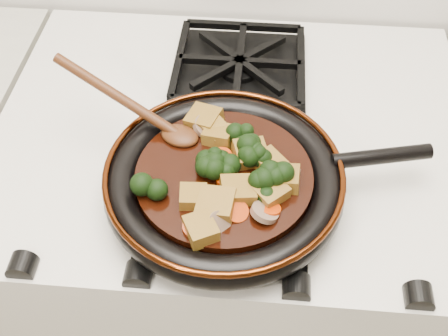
{
  "coord_description": "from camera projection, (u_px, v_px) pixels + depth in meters",
  "views": [
    {
      "loc": [
        0.04,
        1.06,
        1.53
      ],
      "look_at": [
        -0.0,
        1.54,
        0.97
      ],
      "focal_mm": 45.0,
      "sensor_mm": 36.0,
      "label": 1
    }
  ],
  "objects": [
    {
      "name": "stove",
      "position": [
        231.0,
        274.0,
        1.23
      ],
      "size": [
        0.76,
        0.6,
        0.9
      ],
      "primitive_type": "cube",
      "color": "silver",
      "rests_on": "ground"
    },
    {
      "name": "burner_grate_front",
      "position": [
        226.0,
        191.0,
        0.79
      ],
      "size": [
        0.23,
        0.23,
        0.03
      ],
      "primitive_type": null,
      "color": "black",
      "rests_on": "stove"
    },
    {
      "name": "burner_grate_back",
      "position": [
        240.0,
        65.0,
        0.97
      ],
      "size": [
        0.23,
        0.23,
        0.03
      ],
      "primitive_type": null,
      "color": "black",
      "rests_on": "stove"
    },
    {
      "name": "skillet",
      "position": [
        226.0,
        180.0,
        0.76
      ],
      "size": [
        0.45,
        0.33,
        0.05
      ],
      "rotation": [
        0.0,
        0.0,
        0.23
      ],
      "color": "black",
      "rests_on": "burner_grate_front"
    },
    {
      "name": "braising_sauce",
      "position": [
        224.0,
        178.0,
        0.76
      ],
      "size": [
        0.24,
        0.24,
        0.02
      ],
      "primitive_type": "cylinder",
      "color": "black",
      "rests_on": "skillet"
    },
    {
      "name": "tofu_cube_0",
      "position": [
        201.0,
        229.0,
        0.68
      ],
      "size": [
        0.05,
        0.05,
        0.02
      ],
      "primitive_type": "cube",
      "rotation": [
        0.01,
        0.01,
        2.05
      ],
      "color": "brown",
      "rests_on": "braising_sauce"
    },
    {
      "name": "tofu_cube_1",
      "position": [
        270.0,
        164.0,
        0.75
      ],
      "size": [
        0.05,
        0.05,
        0.03
      ],
      "primitive_type": "cube",
      "rotation": [
        0.05,
        -0.1,
        2.33
      ],
      "color": "brown",
      "rests_on": "braising_sauce"
    },
    {
      "name": "tofu_cube_2",
      "position": [
        271.0,
        193.0,
        0.72
      ],
      "size": [
        0.05,
        0.05,
        0.02
      ],
      "primitive_type": "cube",
      "rotation": [
        0.02,
        -0.02,
        0.74
      ],
      "color": "brown",
      "rests_on": "braising_sauce"
    },
    {
      "name": "tofu_cube_3",
      "position": [
        219.0,
        136.0,
        0.79
      ],
      "size": [
        0.05,
        0.05,
        0.03
      ],
      "primitive_type": "cube",
      "rotation": [
        0.1,
        0.11,
        2.9
      ],
      "color": "brown",
      "rests_on": "braising_sauce"
    },
    {
      "name": "tofu_cube_4",
      "position": [
        250.0,
        154.0,
        0.76
      ],
      "size": [
        0.06,
        0.05,
        0.03
      ],
      "primitive_type": "cube",
      "rotation": [
        0.1,
        0.09,
        0.32
      ],
      "color": "brown",
      "rests_on": "braising_sauce"
    },
    {
      "name": "tofu_cube_5",
      "position": [
        216.0,
        205.0,
        0.71
      ],
      "size": [
        0.05,
        0.05,
        0.03
      ],
      "primitive_type": "cube",
      "rotation": [
        -0.11,
        -0.1,
        1.45
      ],
      "color": "brown",
      "rests_on": "braising_sauce"
    },
    {
      "name": "tofu_cube_6",
      "position": [
        193.0,
        197.0,
        0.72
      ],
      "size": [
        0.04,
        0.04,
        0.02
      ],
      "primitive_type": "cube",
      "rotation": [
        -0.03,
        0.05,
        0.1
      ],
      "color": "brown",
      "rests_on": "braising_sauce"
    },
    {
      "name": "tofu_cube_7",
      "position": [
        217.0,
        132.0,
        0.79
      ],
      "size": [
        0.05,
        0.05,
        0.03
      ],
      "primitive_type": "cube",
      "rotation": [
        -0.08,
        -0.06,
        2.28
      ],
      "color": "brown",
      "rests_on": "braising_sauce"
    },
    {
      "name": "tofu_cube_8",
      "position": [
        204.0,
        120.0,
        0.81
      ],
      "size": [
        0.06,
        0.06,
        0.03
      ],
      "primitive_type": "cube",
      "rotation": [
        -0.11,
        -0.07,
        1.2
      ],
      "color": "brown",
      "rests_on": "braising_sauce"
    },
    {
      "name": "tofu_cube_9",
      "position": [
        285.0,
        179.0,
        0.73
      ],
      "size": [
        0.04,
        0.04,
        0.03
      ],
      "primitive_type": "cube",
      "rotation": [
        0.11,
        0.1,
        3.08
      ],
      "color": "brown",
      "rests_on": "braising_sauce"
    },
    {
      "name": "tofu_cube_10",
      "position": [
        238.0,
        191.0,
        0.72
      ],
      "size": [
        0.05,
        0.05,
        0.03
      ],
      "primitive_type": "cube",
      "rotation": [
        0.1,
        0.02,
        1.78
      ],
      "color": "brown",
      "rests_on": "braising_sauce"
    },
    {
      "name": "broccoli_floret_0",
      "position": [
        214.0,
        166.0,
        0.75
      ],
      "size": [
        0.06,
        0.06,
        0.05
      ],
      "primitive_type": null,
      "rotation": [
        -0.05,
        -0.03,
        0.01
      ],
      "color": "black",
      "rests_on": "braising_sauce"
    },
    {
      "name": "broccoli_floret_1",
      "position": [
        254.0,
        157.0,
        0.75
      ],
      "size": [
        0.08,
        0.08,
        0.06
      ],
      "primitive_type": null,
      "rotation": [
        0.02,
        -0.11,
        0.83
      ],
      "color": "black",
      "rests_on": "braising_sauce"
    },
    {
      "name": "broccoli_floret_2",
      "position": [
        268.0,
        189.0,
        0.72
      ],
      "size": [
        0.09,
        0.09,
        0.06
      ],
      "primitive_type": null,
      "rotation": [
        -0.15,
        0.12,
        2.56
      ],
      "color": "black",
      "rests_on": "braising_sauce"
    },
    {
      "name": "broccoli_floret_3",
      "position": [
        276.0,
        175.0,
        0.73
      ],
      "size": [
        0.07,
        0.07,
        0.06
      ],
      "primitive_type": null,
      "rotation": [
        0.05,
        -0.05,
        0.08
      ],
      "color": "black",
      "rests_on": "braising_sauce"
    },
    {
      "name": "broccoli_floret_4",
      "position": [
        224.0,
        168.0,
        0.74
      ],
      "size": [
        0.08,
        0.08,
        0.06
      ],
      "primitive_type": null,
      "rotation": [
        -0.04,
        0.08,
        1.81
      ],
      "color": "black",
      "rests_on": "braising_sauce"
    },
    {
      "name": "broccoli_floret_5",
      "position": [
        244.0,
        143.0,
        0.78
      ],
      "size": [
        0.06,
        0.06,
        0.06
      ],
      "primitive_type": null,
      "rotation": [
        0.06,
        -0.06,
        0.0
      ],
      "color": "black",
      "rests_on": "braising_sauce"
    },
    {
      "name": "broccoli_floret_6",
      "position": [
        153.0,
        187.0,
        0.72
      ],
      "size": [
        0.09,
        0.09,
        0.06
      ],
      "primitive_type": null,
      "rotation": [
        -0.23,
        -0.08,
        0.92
      ],
      "color": "black",
      "rests_on": "braising_sauce"
    },
    {
      "name": "broccoli_floret_7",
      "position": [
        251.0,
        153.0,
        0.76
      ],
      "size": [
        0.08,
        0.09,
        0.07
      ],
      "primitive_type": null,
      "rotation": [
        -0.18,
        -0.14,
        1.96
      ],
      "color": "black",
      "rests_on": "braising_sauce"
    },
    {
      "name": "carrot_coin_0",
      "position": [
        223.0,
        157.0,
        0.76
      ],
      "size": [
        0.03,
        0.03,
        0.01
      ],
      "primitive_type": "cylinder",
      "rotation": [
        0.12,
        0.17,
        0.0
      ],
      "color": "#C03205",
      "rests_on": "braising_sauce"
    },
    {
      "name": "carrot_coin_1",
      "position": [
        279.0,
        172.0,
        0.75
      ],
      "size": [
        0.03,
        0.03,
        0.02
      ],
      "primitive_type": "cylinder",
      "rotation": [
        -0.25,
        -0.31,
        0.0
      ],
      "color": "#C03205",
      "rests_on": "braising_sauce"
    },
    {
      "name": "carrot_coin_2",
      "position": [
        269.0,
        209.0,
        0.71
      ],
      "size": [
        0.03,
        0.03,
        0.02
      ],
      "primitive_type": "cylinder",
      "rotation": [
        -0.27,
        0.13,
        0.0
      ],
      "color": "#C03205",
      "rests_on": "braising_sauce"
    },
    {
      "name": "carrot_coin_3",
      "position": [
        227.0,
        180.0,
        0.74
      ],
      "size": [
        0.03,
        0.03,
        0.02
      ],
      "primitive_type": "cylinder",
      "rotation": [
        -0.18,
        -0.13,
        0.0
      ],
      "color": "#C03205",
      "rests_on": "braising_sauce"
    },
    {
      "name": "carrot_coin_4",
      "position": [
        236.0,
        211.0,
        0.7
      ],
      "size": [
        0.03,
        0.03,
        0.02
      ],
      "primitive_type": "cylinder",
      "rotation": [
        0.33,
        0.27,
        0.0
      ],
      "color": "#C03205",
      "rests_on": "braising_sauce"
    },
    {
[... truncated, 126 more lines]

